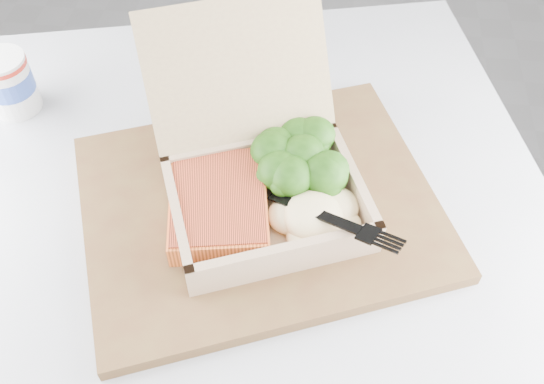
# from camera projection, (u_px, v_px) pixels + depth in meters

# --- Properties ---
(floor) EXTENTS (4.00, 4.00, 0.00)m
(floor) POSITION_uv_depth(u_px,v_px,m) (149.00, 292.00, 1.44)
(floor) COLOR gray
(floor) RESTS_ON ground
(cafe_table) EXTENTS (0.93, 0.93, 0.72)m
(cafe_table) POSITION_uv_depth(u_px,v_px,m) (236.00, 295.00, 0.83)
(cafe_table) COLOR black
(cafe_table) RESTS_ON floor
(serving_tray) EXTENTS (0.48, 0.44, 0.02)m
(serving_tray) POSITION_uv_depth(u_px,v_px,m) (260.00, 206.00, 0.69)
(serving_tray) COLOR brown
(serving_tray) RESTS_ON cafe_table
(takeout_container) EXTENTS (0.28, 0.31, 0.17)m
(takeout_container) POSITION_uv_depth(u_px,v_px,m) (258.00, 162.00, 0.66)
(takeout_container) COLOR tan
(takeout_container) RESTS_ON serving_tray
(salmon_fillet) EXTENTS (0.13, 0.15, 0.03)m
(salmon_fillet) POSITION_uv_depth(u_px,v_px,m) (219.00, 204.00, 0.65)
(salmon_fillet) COLOR orange
(salmon_fillet) RESTS_ON takeout_container
(broccoli_pile) EXTENTS (0.12, 0.12, 0.04)m
(broccoli_pile) POSITION_uv_depth(u_px,v_px,m) (303.00, 161.00, 0.68)
(broccoli_pile) COLOR #2F6E18
(broccoli_pile) RESTS_ON takeout_container
(mashed_potatoes) EXTENTS (0.10, 0.09, 0.04)m
(mashed_potatoes) POSITION_uv_depth(u_px,v_px,m) (313.00, 216.00, 0.64)
(mashed_potatoes) COLOR #F8E5A1
(mashed_potatoes) RESTS_ON takeout_container
(plastic_fork) EXTENTS (0.15, 0.09, 0.03)m
(plastic_fork) POSITION_uv_depth(u_px,v_px,m) (297.00, 203.00, 0.63)
(plastic_fork) COLOR black
(plastic_fork) RESTS_ON mashed_potatoes
(paper_cup) EXTENTS (0.06, 0.06, 0.08)m
(paper_cup) POSITION_uv_depth(u_px,v_px,m) (8.00, 82.00, 0.77)
(paper_cup) COLOR white
(paper_cup) RESTS_ON cafe_table
(receipt) EXTENTS (0.08, 0.13, 0.00)m
(receipt) POSITION_uv_depth(u_px,v_px,m) (242.00, 94.00, 0.82)
(receipt) COLOR white
(receipt) RESTS_ON cafe_table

